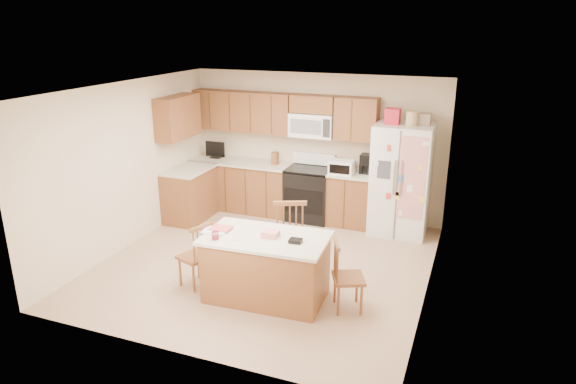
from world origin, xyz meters
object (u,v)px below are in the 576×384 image
at_px(refrigerator, 401,179).
at_px(windsor_chair_back, 289,237).
at_px(windsor_chair_right, 347,278).
at_px(windsor_chair_left, 196,256).
at_px(island, 266,267).
at_px(stove, 309,193).

bearing_deg(refrigerator, windsor_chair_back, -121.24).
distance_m(refrigerator, windsor_chair_right, 2.69).
height_order(windsor_chair_left, windsor_chair_back, windsor_chair_back).
bearing_deg(windsor_chair_right, island, -174.79).
xyz_separation_m(stove, refrigerator, (1.57, -0.06, 0.45)).
distance_m(stove, windsor_chair_back, 2.05).
distance_m(windsor_chair_left, windsor_chair_right, 1.98).
relative_size(refrigerator, windsor_chair_left, 2.30).
xyz_separation_m(stove, windsor_chair_left, (-0.59, -2.84, -0.05)).
xyz_separation_m(refrigerator, island, (-1.20, -2.73, -0.50)).
bearing_deg(windsor_chair_right, windsor_chair_back, 145.21).
bearing_deg(island, windsor_chair_right, 5.21).
xyz_separation_m(island, windsor_chair_right, (1.01, 0.09, -0.00)).
bearing_deg(windsor_chair_back, refrigerator, 58.76).
xyz_separation_m(refrigerator, windsor_chair_left, (-2.16, -2.77, -0.50)).
distance_m(stove, windsor_chair_left, 2.90).
xyz_separation_m(windsor_chair_left, windsor_chair_right, (1.97, 0.14, -0.00)).
bearing_deg(windsor_chair_back, windsor_chair_left, -139.91).
bearing_deg(windsor_chair_back, stove, 100.96).
distance_m(island, windsor_chair_left, 0.97).
height_order(stove, windsor_chair_right, stove).
bearing_deg(windsor_chair_left, island, 2.70).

